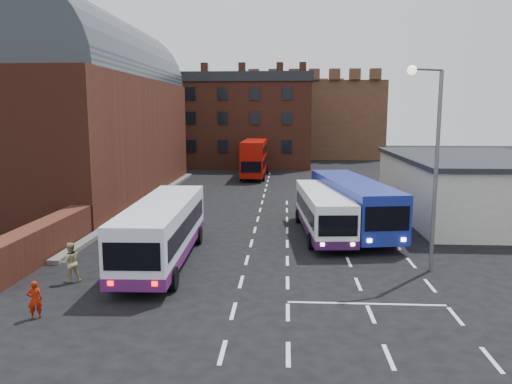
# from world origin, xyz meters

# --- Properties ---
(ground) EXTENTS (180.00, 180.00, 0.00)m
(ground) POSITION_xyz_m (0.00, 0.00, 0.00)
(ground) COLOR black
(railway_station) EXTENTS (12.00, 28.00, 16.00)m
(railway_station) POSITION_xyz_m (-15.50, 21.00, 7.64)
(railway_station) COLOR #602B1E
(railway_station) RESTS_ON ground
(forecourt_wall) EXTENTS (1.20, 10.00, 1.80)m
(forecourt_wall) POSITION_xyz_m (-10.20, 2.00, 0.90)
(forecourt_wall) COLOR #602B1E
(forecourt_wall) RESTS_ON ground
(cream_building) EXTENTS (10.40, 16.40, 4.25)m
(cream_building) POSITION_xyz_m (15.00, 14.00, 2.16)
(cream_building) COLOR beige
(cream_building) RESTS_ON ground
(brick_terrace) EXTENTS (22.00, 10.00, 11.00)m
(brick_terrace) POSITION_xyz_m (-6.00, 46.00, 5.50)
(brick_terrace) COLOR brown
(brick_terrace) RESTS_ON ground
(castle_keep) EXTENTS (22.00, 22.00, 12.00)m
(castle_keep) POSITION_xyz_m (6.00, 66.00, 6.00)
(castle_keep) COLOR brown
(castle_keep) RESTS_ON ground
(bus_white_outbound) EXTENTS (3.01, 10.97, 2.97)m
(bus_white_outbound) POSITION_xyz_m (-4.03, 1.86, 1.75)
(bus_white_outbound) COLOR white
(bus_white_outbound) RESTS_ON ground
(bus_white_inbound) EXTENTS (3.04, 9.90, 2.66)m
(bus_white_inbound) POSITION_xyz_m (4.10, 7.76, 1.57)
(bus_white_inbound) COLOR white
(bus_white_inbound) RESTS_ON ground
(bus_blue) EXTENTS (4.50, 11.74, 3.13)m
(bus_blue) POSITION_xyz_m (6.00, 9.01, 1.85)
(bus_blue) COLOR navy
(bus_blue) RESTS_ON ground
(bus_red_double) EXTENTS (2.70, 10.40, 4.15)m
(bus_red_double) POSITION_xyz_m (-1.59, 34.29, 2.21)
(bus_red_double) COLOR #A20A03
(bus_red_double) RESTS_ON ground
(street_lamp) EXTENTS (1.73, 0.95, 9.19)m
(street_lamp) POSITION_xyz_m (8.31, 1.14, 5.54)
(street_lamp) COLOR slate
(street_lamp) RESTS_ON ground
(pedestrian_red) EXTENTS (0.59, 0.51, 1.38)m
(pedestrian_red) POSITION_xyz_m (-6.94, -5.04, 0.69)
(pedestrian_red) COLOR #9F1804
(pedestrian_red) RESTS_ON ground
(pedestrian_beige) EXTENTS (1.06, 0.99, 1.75)m
(pedestrian_beige) POSITION_xyz_m (-7.30, -1.23, 0.87)
(pedestrian_beige) COLOR tan
(pedestrian_beige) RESTS_ON ground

